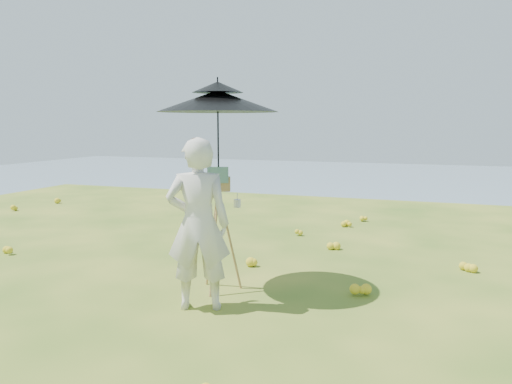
% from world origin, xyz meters
% --- Properties ---
extents(ground, '(14.00, 14.00, 0.00)m').
position_xyz_m(ground, '(0.00, 0.00, 0.00)').
color(ground, '#36631C').
rests_on(ground, ground).
extents(shoreline_tier, '(170.00, 28.00, 8.00)m').
position_xyz_m(shoreline_tier, '(0.00, 75.00, -36.00)').
color(shoreline_tier, slate).
rests_on(shoreline_tier, bay_water).
extents(bay_water, '(700.00, 700.00, 0.00)m').
position_xyz_m(bay_water, '(0.00, 240.00, -34.00)').
color(bay_water, slate).
rests_on(bay_water, ground).
extents(peninsula, '(90.00, 60.00, 12.00)m').
position_xyz_m(peninsula, '(-75.00, 155.00, -29.00)').
color(peninsula, black).
rests_on(peninsula, bay_water).
extents(slope_trees, '(110.00, 50.00, 6.00)m').
position_xyz_m(slope_trees, '(0.00, 35.00, -15.00)').
color(slope_trees, '#285118').
rests_on(slope_trees, forest_slope).
extents(harbor_town, '(110.00, 22.00, 5.00)m').
position_xyz_m(harbor_town, '(0.00, 75.00, -29.50)').
color(harbor_town, beige).
rests_on(harbor_town, shoreline_tier).
extents(moored_boats, '(140.00, 140.00, 0.70)m').
position_xyz_m(moored_boats, '(-12.50, 161.00, -33.65)').
color(moored_boats, white).
rests_on(moored_boats, bay_water).
extents(wildflowers, '(10.00, 10.50, 0.12)m').
position_xyz_m(wildflowers, '(0.00, 0.25, 0.06)').
color(wildflowers, gold).
rests_on(wildflowers, ground).
extents(painter, '(0.78, 0.65, 1.83)m').
position_xyz_m(painter, '(1.97, -1.54, 0.91)').
color(painter, beige).
rests_on(painter, ground).
extents(field_easel, '(0.72, 0.72, 1.47)m').
position_xyz_m(field_easel, '(1.93, -0.93, 0.74)').
color(field_easel, '#9D7941').
rests_on(field_easel, ground).
extents(sun_umbrella, '(1.66, 1.66, 1.27)m').
position_xyz_m(sun_umbrella, '(1.92, -0.90, 1.85)').
color(sun_umbrella, black).
rests_on(sun_umbrella, field_easel).
extents(painter_cap, '(0.26, 0.28, 0.10)m').
position_xyz_m(painter_cap, '(1.97, -1.54, 1.77)').
color(painter_cap, '#E37C82').
rests_on(painter_cap, painter).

